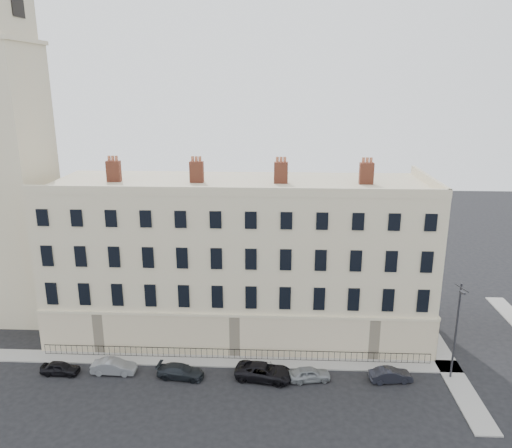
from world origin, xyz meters
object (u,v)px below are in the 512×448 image
Objects in this scene: car_f at (391,375)px; streetlamp at (456,327)px; car_b at (114,367)px; car_a at (60,368)px; car_d at (264,372)px; car_e at (309,374)px; car_c at (181,371)px.

streetlamp is (5.19, 0.63, 4.23)m from car_f.
streetlamp is (28.78, 0.53, 4.19)m from car_b.
car_a is at bearing 82.89° from car_f.
car_d reaches higher than car_b.
car_d reaches higher than car_e.
car_e is at bearing 83.98° from car_f.
car_a is at bearing 94.67° from car_b.
car_c is 10.92m from car_e.
streetlamp reaches higher than car_d.
car_b is at bearing 79.04° from car_e.
car_e is at bearing -87.74° from car_a.
car_b is at bearing 164.15° from streetlamp.
car_d is (12.99, -0.25, 0.06)m from car_b.
car_e is (10.92, 0.09, 0.02)m from car_c.
car_c is at bearing 165.36° from streetlamp.
car_d is 1.38× the size of car_e.
car_b reaches higher than car_f.
car_e is 0.41× the size of streetlamp.
car_b is 0.77× the size of car_d.
car_d is 10.60m from car_f.
car_e is at bearing -82.95° from car_c.
car_e is at bearing -81.11° from car_d.
car_c is (10.45, -0.05, 0.02)m from car_a.
car_b is 1.07× the size of car_e.
car_d is at bearing -90.56° from car_b.
car_b is 23.59m from car_f.
streetlamp reaches higher than car_c.
streetlamp is (33.35, 0.86, 4.25)m from car_a.
car_b is at bearing 92.92° from car_c.
car_b is 12.99m from car_d.
car_b is at bearing 82.18° from car_f.
car_b is 5.89m from car_c.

